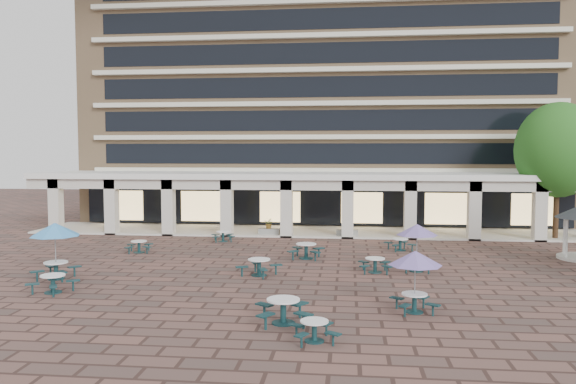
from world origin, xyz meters
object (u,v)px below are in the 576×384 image
object	(u,v)px
picnic_table_2	(314,329)
planter_left	(269,229)
picnic_table_4	(55,232)
planter_right	(347,230)
picnic_table_1	(283,309)

from	to	relation	value
picnic_table_2	planter_left	world-z (taller)	planter_left
picnic_table_4	planter_right	bearing A→B (deg)	46.75
picnic_table_4	planter_right	size ratio (longest dim) A/B	1.74
picnic_table_1	picnic_table_4	world-z (taller)	picnic_table_4
planter_right	picnic_table_1	bearing A→B (deg)	-95.98
picnic_table_1	picnic_table_2	world-z (taller)	picnic_table_1
picnic_table_1	planter_left	distance (m)	20.54
planter_left	picnic_table_2	bearing A→B (deg)	-78.31
picnic_table_2	picnic_table_4	world-z (taller)	picnic_table_4
planter_right	planter_left	bearing A→B (deg)	180.00
picnic_table_1	planter_right	distance (m)	20.37
picnic_table_2	planter_left	bearing A→B (deg)	87.37
picnic_table_2	planter_left	distance (m)	22.45
planter_left	planter_right	bearing A→B (deg)	0.00
picnic_table_4	planter_left	world-z (taller)	picnic_table_4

